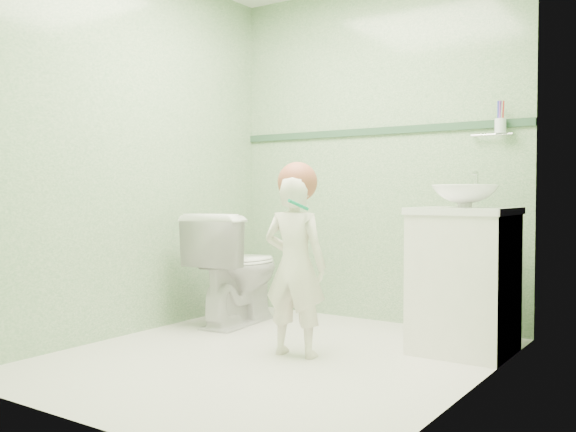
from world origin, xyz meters
The scene contains 12 objects.
ground centered at (0.00, 0.00, 0.00)m, with size 2.50×2.50×0.00m, color silver.
room_shell centered at (0.00, 0.00, 1.20)m, with size 2.50×2.54×2.40m.
trim_stripe centered at (0.00, 1.24, 1.35)m, with size 2.20×0.02×0.05m, color #2E5139.
vanity centered at (0.84, 0.70, 0.40)m, with size 0.52×0.50×0.80m, color silver.
counter centered at (0.84, 0.70, 0.81)m, with size 0.54×0.52×0.04m, color white.
basin centered at (0.84, 0.70, 0.89)m, with size 0.37×0.37×0.13m, color white.
faucet centered at (0.84, 0.89, 0.97)m, with size 0.03×0.13×0.18m.
cup_holder centered at (0.89, 1.18, 1.33)m, with size 0.26×0.07×0.21m.
toilet centered at (-0.74, 0.60, 0.39)m, with size 0.43×0.76×0.78m, color white.
toddler centered at (0.08, 0.10, 0.50)m, with size 0.37×0.24×1.01m, color beige.
hair_cap centered at (0.08, 0.12, 0.97)m, with size 0.22×0.22×0.22m, color #9D5239.
teal_toothbrush centered at (0.17, -0.01, 0.85)m, with size 0.11×0.14×0.08m.
Camera 1 is at (2.02, -2.83, 0.91)m, focal length 39.42 mm.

